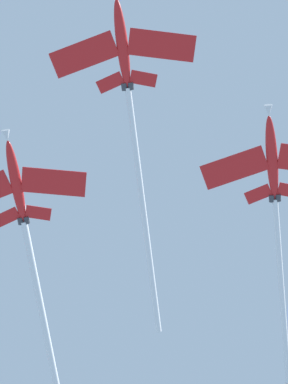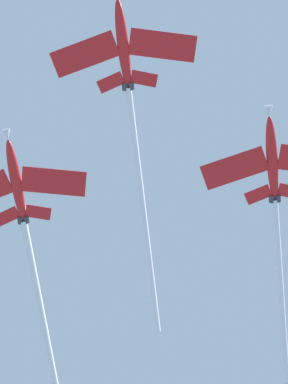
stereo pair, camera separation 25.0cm
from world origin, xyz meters
name	(u,v)px [view 2 (the right image)]	position (x,y,z in m)	size (l,w,h in m)	color
jet_lead	(131,110)	(0.64, 14.52, 113.77)	(43.25, 30.17, 8.81)	red
jet_left_wing	(277,232)	(26.77, 8.26, 110.55)	(48.90, 33.95, 8.93)	red
jet_right_wing	(30,253)	(8.26, 38.61, 110.87)	(44.51, 29.66, 8.16)	red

